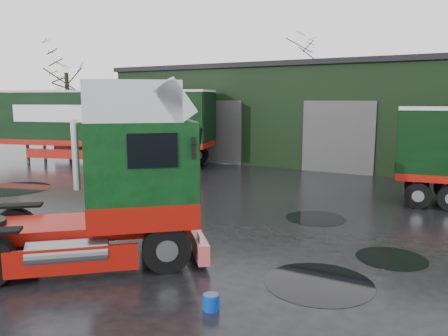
# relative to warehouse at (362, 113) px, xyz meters

# --- Properties ---
(ground) EXTENTS (100.00, 100.00, 0.00)m
(ground) POSITION_rel_warehouse_xyz_m (-2.00, -20.00, -3.16)
(ground) COLOR black
(warehouse) EXTENTS (32.40, 12.40, 6.30)m
(warehouse) POSITION_rel_warehouse_xyz_m (0.00, 0.00, 0.00)
(warehouse) COLOR black
(warehouse) RESTS_ON ground
(hero_tractor) EXTENTS (7.59, 7.20, 4.57)m
(hero_tractor) POSITION_rel_warehouse_xyz_m (-2.51, -23.00, -0.87)
(hero_tractor) COLOR black
(hero_tractor) RESTS_ON ground
(trailer_left) EXTENTS (15.32, 7.06, 4.68)m
(trailer_left) POSITION_rel_warehouse_xyz_m (-14.29, -10.00, -0.82)
(trailer_left) COLOR silver
(trailer_left) RESTS_ON ground
(wash_bucket) EXTENTS (0.38, 0.38, 0.31)m
(wash_bucket) POSITION_rel_warehouse_xyz_m (2.10, -23.33, -3.00)
(wash_bucket) COLOR #0732AD
(wash_bucket) RESTS_ON ground
(tree_left) EXTENTS (4.40, 4.40, 8.50)m
(tree_left) POSITION_rel_warehouse_xyz_m (-19.00, -8.00, 1.09)
(tree_left) COLOR black
(tree_left) RESTS_ON ground
(tree_back_a) EXTENTS (4.40, 4.40, 9.50)m
(tree_back_a) POSITION_rel_warehouse_xyz_m (-8.00, 10.00, 1.59)
(tree_back_a) COLOR black
(tree_back_a) RESTS_ON ground
(puddle_1) EXTENTS (1.80, 1.80, 0.01)m
(puddle_1) POSITION_rel_warehouse_xyz_m (4.77, -18.65, -3.15)
(puddle_1) COLOR black
(puddle_1) RESTS_ON ground
(puddle_2) EXTENTS (3.43, 3.43, 0.01)m
(puddle_2) POSITION_rel_warehouse_xyz_m (-11.90, -17.79, -3.15)
(puddle_2) COLOR black
(puddle_2) RESTS_ON ground
(puddle_3) EXTENTS (2.46, 2.46, 0.01)m
(puddle_3) POSITION_rel_warehouse_xyz_m (3.58, -21.08, -3.15)
(puddle_3) COLOR black
(puddle_3) RESTS_ON ground
(puddle_4) EXTENTS (2.06, 2.06, 0.01)m
(puddle_4) POSITION_rel_warehouse_xyz_m (1.87, -15.84, -3.15)
(puddle_4) COLOR black
(puddle_4) RESTS_ON ground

